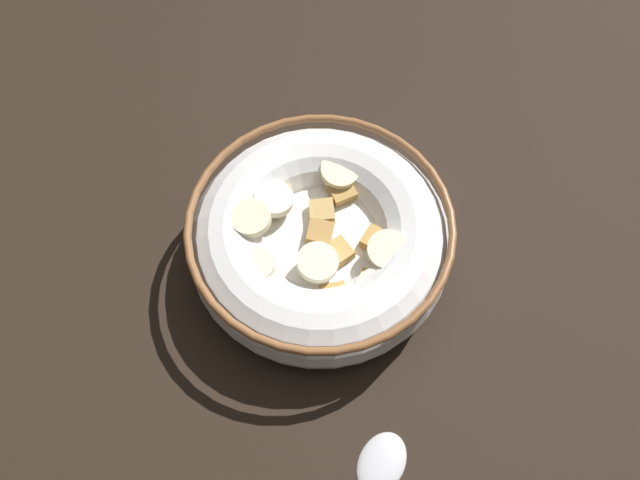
# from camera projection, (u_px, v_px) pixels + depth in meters

# --- Properties ---
(ground_plane) EXTENTS (1.12, 1.12, 0.02)m
(ground_plane) POSITION_uv_depth(u_px,v_px,m) (320.00, 263.00, 0.54)
(ground_plane) COLOR black
(cereal_bowl) EXTENTS (0.19, 0.19, 0.06)m
(cereal_bowl) POSITION_uv_depth(u_px,v_px,m) (320.00, 240.00, 0.51)
(cereal_bowl) COLOR white
(cereal_bowl) RESTS_ON ground_plane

